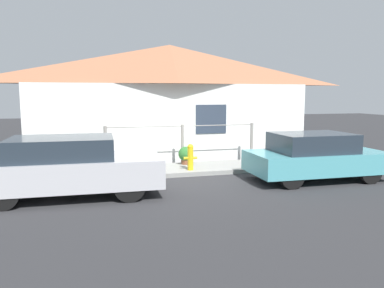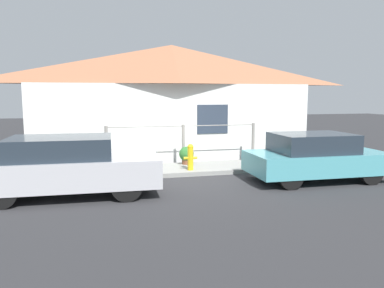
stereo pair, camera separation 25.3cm
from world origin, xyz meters
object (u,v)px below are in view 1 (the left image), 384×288
(potted_plant_near_hydrant, at_px, (186,155))
(potted_plant_by_fence, at_px, (82,159))
(car_left, at_px, (68,166))
(car_right, at_px, (315,156))

(potted_plant_near_hydrant, distance_m, potted_plant_by_fence, 3.16)
(car_left, xyz_separation_m, potted_plant_near_hydrant, (3.40, 2.53, -0.27))
(potted_plant_by_fence, bearing_deg, car_left, -95.21)
(car_right, relative_size, potted_plant_near_hydrant, 6.56)
(car_right, bearing_deg, potted_plant_by_fence, 157.75)
(car_left, bearing_deg, potted_plant_by_fence, 86.32)
(car_right, bearing_deg, potted_plant_near_hydrant, 140.54)
(car_left, distance_m, car_right, 6.38)
(car_right, relative_size, potted_plant_by_fence, 6.78)
(car_right, distance_m, potted_plant_near_hydrant, 3.92)
(car_left, height_order, potted_plant_near_hydrant, car_left)
(potted_plant_near_hydrant, relative_size, potted_plant_by_fence, 1.03)
(car_left, distance_m, potted_plant_by_fence, 2.64)
(car_right, bearing_deg, car_left, -179.20)
(potted_plant_by_fence, bearing_deg, potted_plant_near_hydrant, -1.55)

